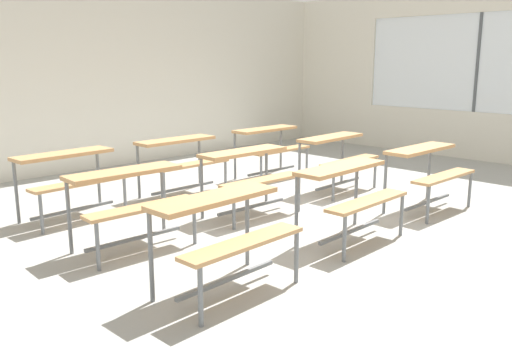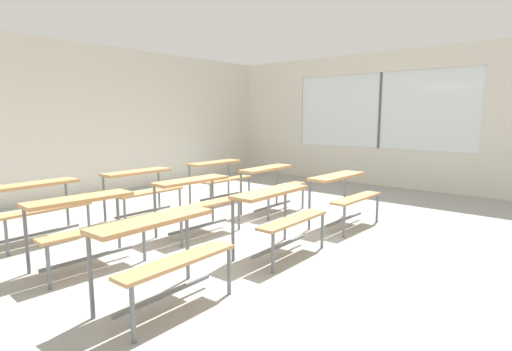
% 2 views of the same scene
% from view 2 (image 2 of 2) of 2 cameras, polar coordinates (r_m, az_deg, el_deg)
% --- Properties ---
extents(ground, '(10.00, 9.00, 0.05)m').
position_cam_2_polar(ground, '(5.29, -0.50, -9.30)').
color(ground, '#9E9E99').
extents(wall_back, '(10.00, 0.12, 3.00)m').
position_cam_2_polar(wall_back, '(8.68, -23.77, 7.22)').
color(wall_back, silver).
rests_on(wall_back, ground).
extents(wall_right, '(0.12, 9.00, 3.00)m').
position_cam_2_polar(wall_right, '(9.35, 20.83, 7.10)').
color(wall_right, silver).
rests_on(wall_right, ground).
extents(desk_bench_r0c0, '(1.12, 0.62, 0.74)m').
position_cam_2_polar(desk_bench_r0c0, '(3.46, -13.37, -9.08)').
color(desk_bench_r0c0, tan).
rests_on(desk_bench_r0c0, ground).
extents(desk_bench_r0c1, '(1.11, 0.62, 0.74)m').
position_cam_2_polar(desk_bench_r0c1, '(4.60, 3.18, -4.45)').
color(desk_bench_r0c1, tan).
rests_on(desk_bench_r0c1, ground).
extents(desk_bench_r0c2, '(1.11, 0.61, 0.74)m').
position_cam_2_polar(desk_bench_r0c2, '(5.91, 12.39, -1.71)').
color(desk_bench_r0c2, tan).
rests_on(desk_bench_r0c2, ground).
extents(desk_bench_r1c0, '(1.12, 0.63, 0.74)m').
position_cam_2_polar(desk_bench_r1c0, '(4.57, -23.23, -5.21)').
color(desk_bench_r1c0, tan).
rests_on(desk_bench_r1c0, ground).
extents(desk_bench_r1c1, '(1.12, 0.62, 0.74)m').
position_cam_2_polar(desk_bench_r1c1, '(5.45, -8.45, -2.47)').
color(desk_bench_r1c1, tan).
rests_on(desk_bench_r1c1, ground).
extents(desk_bench_r1c2, '(1.12, 0.63, 0.74)m').
position_cam_2_polar(desk_bench_r1c2, '(6.63, 2.27, -0.40)').
color(desk_bench_r1c2, tan).
rests_on(desk_bench_r1c2, ground).
extents(desk_bench_r2c0, '(1.13, 0.65, 0.74)m').
position_cam_2_polar(desk_bench_r2c0, '(5.79, -28.77, -2.79)').
color(desk_bench_r2c0, tan).
rests_on(desk_bench_r2c0, ground).
extents(desk_bench_r2c1, '(1.10, 0.60, 0.74)m').
position_cam_2_polar(desk_bench_r2c1, '(6.46, -16.03, -0.98)').
color(desk_bench_r2c1, tan).
rests_on(desk_bench_r2c1, ground).
extents(desk_bench_r2c2, '(1.10, 0.59, 0.74)m').
position_cam_2_polar(desk_bench_r2c2, '(7.44, -5.31, 0.56)').
color(desk_bench_r2c2, tan).
rests_on(desk_bench_r2c2, ground).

